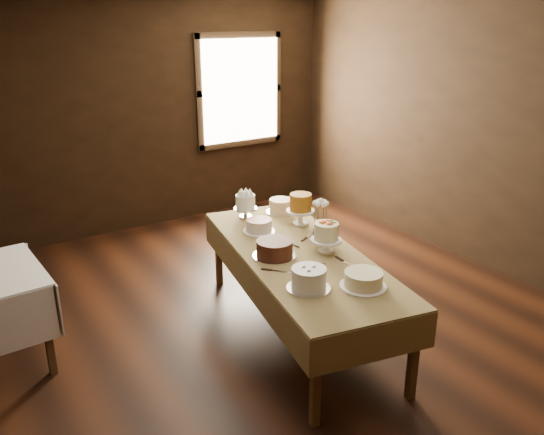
{
  "coord_description": "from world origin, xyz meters",
  "views": [
    {
      "loc": [
        -2.34,
        -3.38,
        2.53
      ],
      "look_at": [
        0.0,
        0.2,
        0.95
      ],
      "focal_mm": 36.32,
      "sensor_mm": 36.0,
      "label": 1
    }
  ],
  "objects_px": {
    "cake_speckled": "(281,206)",
    "display_table": "(299,259)",
    "cake_server_c": "(287,241)",
    "cake_flowers": "(326,239)",
    "cake_swirl": "(309,279)",
    "flower_vase": "(320,231)",
    "cake_meringue": "(245,207)",
    "cake_server_b": "(349,264)",
    "cake_server_d": "(310,235)",
    "cake_chocolate": "(274,249)",
    "cake_lattice": "(259,227)",
    "cake_server_a": "(316,264)",
    "cake_cream": "(363,280)",
    "cake_server_e": "(282,272)",
    "cake_caramel": "(300,211)"
  },
  "relations": [
    {
      "from": "cake_lattice",
      "to": "cake_server_e",
      "type": "distance_m",
      "value": 0.83
    },
    {
      "from": "cake_chocolate",
      "to": "flower_vase",
      "type": "height_order",
      "value": "cake_chocolate"
    },
    {
      "from": "cake_chocolate",
      "to": "cake_server_d",
      "type": "xyz_separation_m",
      "value": [
        0.51,
        0.21,
        -0.06
      ]
    },
    {
      "from": "cake_server_e",
      "to": "cake_chocolate",
      "type": "bearing_deg",
      "value": 116.72
    },
    {
      "from": "cake_server_e",
      "to": "cake_flowers",
      "type": "bearing_deg",
      "value": 60.97
    },
    {
      "from": "cake_server_e",
      "to": "flower_vase",
      "type": "xyz_separation_m",
      "value": [
        0.65,
        0.38,
        0.06
      ]
    },
    {
      "from": "flower_vase",
      "to": "cake_flowers",
      "type": "bearing_deg",
      "value": -119.05
    },
    {
      "from": "cake_server_a",
      "to": "cake_server_c",
      "type": "relative_size",
      "value": 1.0
    },
    {
      "from": "cake_cream",
      "to": "cake_server_e",
      "type": "distance_m",
      "value": 0.62
    },
    {
      "from": "cake_meringue",
      "to": "cake_flowers",
      "type": "relative_size",
      "value": 0.9
    },
    {
      "from": "cake_chocolate",
      "to": "cake_cream",
      "type": "distance_m",
      "value": 0.81
    },
    {
      "from": "cake_flowers",
      "to": "cake_server_a",
      "type": "xyz_separation_m",
      "value": [
        -0.21,
        -0.15,
        -0.11
      ]
    },
    {
      "from": "cake_server_c",
      "to": "cake_server_b",
      "type": "bearing_deg",
      "value": -171.04
    },
    {
      "from": "cake_speckled",
      "to": "cake_caramel",
      "type": "xyz_separation_m",
      "value": [
        -0.03,
        -0.36,
        0.07
      ]
    },
    {
      "from": "cake_speckled",
      "to": "cake_server_a",
      "type": "bearing_deg",
      "value": -111.08
    },
    {
      "from": "cake_meringue",
      "to": "cake_chocolate",
      "type": "relative_size",
      "value": 0.59
    },
    {
      "from": "cake_meringue",
      "to": "cake_server_b",
      "type": "relative_size",
      "value": 0.97
    },
    {
      "from": "cake_swirl",
      "to": "cake_server_e",
      "type": "bearing_deg",
      "value": 90.59
    },
    {
      "from": "cake_server_c",
      "to": "cake_lattice",
      "type": "bearing_deg",
      "value": 12.15
    },
    {
      "from": "cake_flowers",
      "to": "cake_server_b",
      "type": "height_order",
      "value": "cake_flowers"
    },
    {
      "from": "cake_chocolate",
      "to": "cake_flowers",
      "type": "distance_m",
      "value": 0.43
    },
    {
      "from": "display_table",
      "to": "cake_meringue",
      "type": "xyz_separation_m",
      "value": [
        0.05,
        0.95,
        0.16
      ]
    },
    {
      "from": "cake_caramel",
      "to": "cake_server_d",
      "type": "distance_m",
      "value": 0.31
    },
    {
      "from": "cake_cream",
      "to": "cake_server_c",
      "type": "height_order",
      "value": "cake_cream"
    },
    {
      "from": "cake_chocolate",
      "to": "cake_server_c",
      "type": "xyz_separation_m",
      "value": [
        0.26,
        0.21,
        -0.06
      ]
    },
    {
      "from": "cake_server_d",
      "to": "cake_chocolate",
      "type": "bearing_deg",
      "value": 174.32
    },
    {
      "from": "cake_server_a",
      "to": "flower_vase",
      "type": "height_order",
      "value": "flower_vase"
    },
    {
      "from": "cake_swirl",
      "to": "display_table",
      "type": "bearing_deg",
      "value": 60.03
    },
    {
      "from": "cake_meringue",
      "to": "cake_chocolate",
      "type": "xyz_separation_m",
      "value": [
        -0.27,
        -0.9,
        -0.04
      ]
    },
    {
      "from": "cake_speckled",
      "to": "cake_swirl",
      "type": "bearing_deg",
      "value": -117.0
    },
    {
      "from": "cake_meringue",
      "to": "cake_swirl",
      "type": "relative_size",
      "value": 0.75
    },
    {
      "from": "cake_speckled",
      "to": "display_table",
      "type": "bearing_deg",
      "value": -115.09
    },
    {
      "from": "cake_speckled",
      "to": "flower_vase",
      "type": "relative_size",
      "value": 2.15
    },
    {
      "from": "cake_server_d",
      "to": "cake_caramel",
      "type": "bearing_deg",
      "value": 44.15
    },
    {
      "from": "cake_speckled",
      "to": "cake_server_c",
      "type": "bearing_deg",
      "value": -120.16
    },
    {
      "from": "display_table",
      "to": "cake_caramel",
      "type": "bearing_deg",
      "value": 53.55
    },
    {
      "from": "display_table",
      "to": "cake_meringue",
      "type": "height_order",
      "value": "cake_meringue"
    },
    {
      "from": "cake_speckled",
      "to": "cake_server_a",
      "type": "relative_size",
      "value": 1.18
    },
    {
      "from": "cake_flowers",
      "to": "cake_server_a",
      "type": "distance_m",
      "value": 0.28
    },
    {
      "from": "cake_server_b",
      "to": "cake_server_d",
      "type": "distance_m",
      "value": 0.66
    },
    {
      "from": "display_table",
      "to": "cake_caramel",
      "type": "height_order",
      "value": "cake_caramel"
    },
    {
      "from": "cake_speckled",
      "to": "cake_server_e",
      "type": "bearing_deg",
      "value": -123.49
    },
    {
      "from": "cake_lattice",
      "to": "cake_flowers",
      "type": "relative_size",
      "value": 1.16
    },
    {
      "from": "cake_server_c",
      "to": "cake_flowers",
      "type": "bearing_deg",
      "value": -162.12
    },
    {
      "from": "cake_speckled",
      "to": "cake_swirl",
      "type": "height_order",
      "value": "cake_swirl"
    },
    {
      "from": "cake_lattice",
      "to": "cake_meringue",
      "type": "bearing_deg",
      "value": 76.68
    },
    {
      "from": "cake_caramel",
      "to": "cake_server_a",
      "type": "xyz_separation_m",
      "value": [
        -0.41,
        -0.77,
        -0.13
      ]
    },
    {
      "from": "display_table",
      "to": "cake_server_a",
      "type": "xyz_separation_m",
      "value": [
        -0.03,
        -0.26,
        0.06
      ]
    },
    {
      "from": "display_table",
      "to": "cake_server_d",
      "type": "relative_size",
      "value": 10.34
    },
    {
      "from": "cake_server_b",
      "to": "cake_server_e",
      "type": "relative_size",
      "value": 1.0
    }
  ]
}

